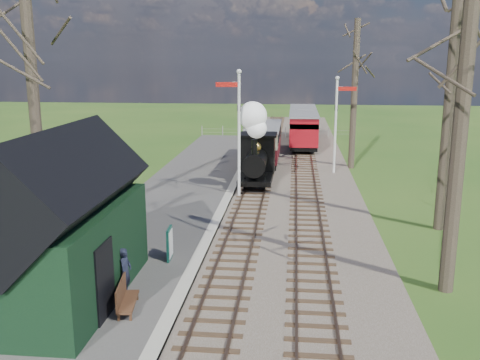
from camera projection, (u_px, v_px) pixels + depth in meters
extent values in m
ellipsoid|color=#385B23|center=(99.00, 215.00, 74.63)|extent=(57.60, 36.00, 16.20)
ellipsoid|color=#385B23|center=(348.00, 234.00, 76.74)|extent=(70.40, 44.00, 19.80)
ellipsoid|color=#385B23|center=(228.00, 210.00, 83.01)|extent=(64.00, 40.00, 18.00)
cube|color=brown|center=(283.00, 172.00, 31.86)|extent=(8.00, 60.00, 0.10)
cube|color=brown|center=(253.00, 170.00, 32.02)|extent=(0.07, 60.00, 0.12)
cube|color=brown|center=(269.00, 171.00, 31.92)|extent=(0.07, 60.00, 0.12)
cube|color=#38281C|center=(261.00, 171.00, 31.98)|extent=(1.60, 60.00, 0.09)
cube|color=brown|center=(296.00, 171.00, 31.76)|extent=(0.07, 60.00, 0.12)
cube|color=brown|center=(313.00, 172.00, 31.66)|extent=(0.07, 60.00, 0.12)
cube|color=#38281C|center=(305.00, 172.00, 31.72)|extent=(1.60, 60.00, 0.09)
cube|color=#474442|center=(174.00, 205.00, 24.57)|extent=(5.00, 44.00, 0.20)
cube|color=#B2AD9E|center=(224.00, 207.00, 24.34)|extent=(0.40, 44.00, 0.21)
cube|color=black|center=(63.00, 253.00, 14.64)|extent=(3.00, 6.00, 2.60)
cube|color=black|center=(58.00, 188.00, 14.23)|extent=(3.25, 6.30, 3.25)
cube|color=black|center=(105.00, 281.00, 13.59)|extent=(0.06, 1.20, 2.00)
cylinder|color=silver|center=(239.00, 137.00, 25.58)|extent=(0.14, 0.14, 6.00)
sphere|color=silver|center=(239.00, 72.00, 24.89)|extent=(0.24, 0.24, 0.24)
cube|color=#B7140F|center=(227.00, 85.00, 25.08)|extent=(1.10, 0.08, 0.22)
cube|color=black|center=(239.00, 108.00, 25.27)|extent=(0.18, 0.06, 0.30)
cylinder|color=silver|center=(335.00, 128.00, 30.96)|extent=(0.14, 0.14, 5.50)
sphere|color=silver|center=(337.00, 78.00, 30.32)|extent=(0.24, 0.24, 0.24)
cube|color=#B7140F|center=(347.00, 89.00, 30.40)|extent=(1.10, 0.08, 0.22)
cube|color=black|center=(336.00, 108.00, 30.70)|extent=(0.18, 0.06, 0.30)
cylinder|color=#382D23|center=(33.00, 93.00, 18.89)|extent=(0.41, 0.41, 11.00)
cylinder|color=#382D23|center=(464.00, 86.00, 14.50)|extent=(0.42, 0.42, 12.00)
cylinder|color=#382D23|center=(449.00, 104.00, 20.41)|extent=(0.40, 0.40, 10.00)
cylinder|color=#382D23|center=(354.00, 95.00, 32.39)|extent=(0.39, 0.39, 9.00)
cube|color=slate|center=(275.00, 130.00, 45.38)|extent=(12.60, 0.02, 0.01)
cube|color=slate|center=(275.00, 133.00, 45.45)|extent=(12.60, 0.02, 0.02)
cylinder|color=slate|center=(275.00, 133.00, 45.43)|extent=(0.08, 0.08, 1.00)
cube|color=black|center=(257.00, 176.00, 28.15)|extent=(1.69, 3.97, 0.25)
cylinder|color=black|center=(256.00, 161.00, 27.38)|extent=(1.09, 2.58, 1.09)
cube|color=black|center=(258.00, 153.00, 29.09)|extent=(1.79, 1.59, 1.99)
cylinder|color=black|center=(254.00, 147.00, 26.21)|extent=(0.28, 0.28, 0.79)
sphere|color=#AD8232|center=(256.00, 147.00, 27.51)|extent=(0.52, 0.52, 0.52)
sphere|color=white|center=(257.00, 128.00, 25.99)|extent=(0.99, 0.99, 0.99)
sphere|color=white|center=(253.00, 116.00, 25.97)|extent=(1.39, 1.39, 1.39)
cylinder|color=black|center=(245.00, 183.00, 27.08)|extent=(0.10, 0.64, 0.64)
cylinder|color=black|center=(265.00, 184.00, 26.98)|extent=(0.10, 0.64, 0.64)
cube|color=black|center=(263.00, 157.00, 33.99)|extent=(1.89, 6.95, 0.30)
cube|color=maroon|center=(263.00, 148.00, 33.86)|extent=(1.99, 6.95, 0.89)
cube|color=beige|center=(263.00, 134.00, 33.66)|extent=(1.99, 6.95, 0.89)
cube|color=slate|center=(264.00, 126.00, 33.55)|extent=(2.09, 7.15, 0.12)
cube|color=black|center=(303.00, 144.00, 39.30)|extent=(1.91, 5.02, 0.30)
cube|color=maroon|center=(303.00, 135.00, 39.17)|extent=(2.01, 5.02, 0.90)
cube|color=beige|center=(304.00, 123.00, 38.96)|extent=(2.01, 5.02, 0.90)
cube|color=slate|center=(304.00, 116.00, 38.85)|extent=(2.11, 5.22, 0.12)
cube|color=black|center=(302.00, 133.00, 44.63)|extent=(1.91, 5.02, 0.30)
cube|color=maroon|center=(302.00, 126.00, 44.50)|extent=(2.01, 5.02, 0.90)
cube|color=beige|center=(303.00, 115.00, 44.30)|extent=(2.01, 5.02, 0.90)
cube|color=slate|center=(303.00, 109.00, 44.18)|extent=(2.11, 5.22, 0.12)
cube|color=#0E4236|center=(169.00, 243.00, 17.66)|extent=(0.12, 0.74, 1.08)
cube|color=silver|center=(171.00, 243.00, 17.66)|extent=(0.06, 0.64, 0.89)
cube|color=#492B1A|center=(128.00, 302.00, 14.15)|extent=(0.60, 1.43, 0.06)
cube|color=#492B1A|center=(121.00, 293.00, 14.08)|extent=(0.25, 1.38, 0.60)
cube|color=#492B1A|center=(127.00, 317.00, 13.58)|extent=(0.06, 0.06, 0.20)
cube|color=#492B1A|center=(130.00, 296.00, 14.77)|extent=(0.06, 0.06, 0.20)
imported|color=#1B1F32|center=(125.00, 271.00, 14.98)|extent=(0.37, 0.53, 1.38)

